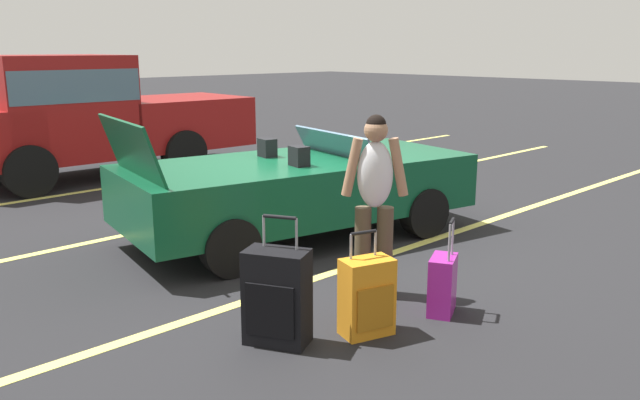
% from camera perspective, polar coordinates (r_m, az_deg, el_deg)
% --- Properties ---
extents(ground_plane, '(80.00, 80.00, 0.00)m').
position_cam_1_polar(ground_plane, '(7.79, -1.91, -3.24)').
color(ground_plane, black).
extents(lot_line_near, '(18.00, 0.12, 0.01)m').
position_cam_1_polar(lot_line_near, '(6.98, 4.71, -5.26)').
color(lot_line_near, '#EAE066').
rests_on(lot_line_near, ground_plane).
extents(lot_line_mid, '(18.00, 0.12, 0.01)m').
position_cam_1_polar(lot_line_mid, '(8.92, -8.36, -1.24)').
color(lot_line_mid, '#EAE066').
rests_on(lot_line_mid, ground_plane).
extents(lot_line_far, '(18.00, 0.12, 0.01)m').
position_cam_1_polar(lot_line_far, '(11.19, -16.44, 1.31)').
color(lot_line_far, '#EAE066').
rests_on(lot_line_far, ground_plane).
extents(convertible_car, '(4.39, 2.50, 1.53)m').
position_cam_1_polar(convertible_car, '(7.75, -0.69, 1.18)').
color(convertible_car, '#0F4C2D').
rests_on(convertible_car, ground_plane).
extents(suitcase_large_black, '(0.47, 0.56, 0.99)m').
position_cam_1_polar(suitcase_large_black, '(4.96, -3.82, -8.56)').
color(suitcase_large_black, black).
rests_on(suitcase_large_black, ground_plane).
extents(suitcase_medium_bright, '(0.45, 0.35, 0.83)m').
position_cam_1_polar(suitcase_medium_bright, '(5.13, 4.17, -8.55)').
color(suitcase_medium_bright, orange).
rests_on(suitcase_medium_bright, ground_plane).
extents(suitcase_small_carryon, '(0.39, 0.33, 0.83)m').
position_cam_1_polar(suitcase_small_carryon, '(5.63, 10.75, -7.35)').
color(suitcase_small_carryon, '#991E8C').
rests_on(suitcase_small_carryon, ground_plane).
extents(traveler_person, '(0.50, 0.48, 1.65)m').
position_cam_1_polar(traveler_person, '(5.79, 4.84, 0.41)').
color(traveler_person, '#4C3F2D').
rests_on(traveler_person, ground_plane).
extents(parked_pickup_truck_near, '(5.05, 2.19, 2.10)m').
position_cam_1_polar(parked_pickup_truck_near, '(11.92, -19.98, 7.15)').
color(parked_pickup_truck_near, maroon).
rests_on(parked_pickup_truck_near, ground_plane).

